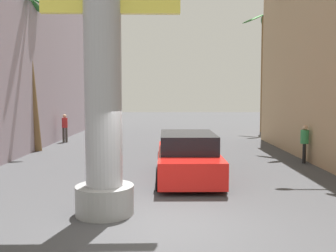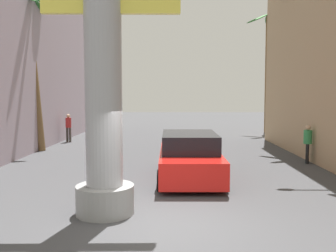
{
  "view_description": "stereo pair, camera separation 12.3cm",
  "coord_description": "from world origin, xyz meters",
  "px_view_note": "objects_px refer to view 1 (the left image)",
  "views": [
    {
      "loc": [
        0.05,
        -8.0,
        2.88
      ],
      "look_at": [
        0.0,
        3.88,
        1.89
      ],
      "focal_mm": 40.0,
      "sensor_mm": 36.0,
      "label": 1
    },
    {
      "loc": [
        0.17,
        -7.99,
        2.88
      ],
      "look_at": [
        0.0,
        3.88,
        1.89
      ],
      "focal_mm": 40.0,
      "sensor_mm": 36.0,
      "label": 2
    }
  ],
  "objects_px": {
    "street_lamp": "(336,44)",
    "palm_tree_far_right": "(265,58)",
    "neon_sign_pole": "(104,21)",
    "palm_tree_mid_right": "(291,40)",
    "palm_tree_mid_left": "(32,62)",
    "pedestrian_far_left": "(66,126)",
    "pedestrian_mid_right": "(306,141)",
    "car_lead": "(189,157)"
  },
  "relations": [
    {
      "from": "pedestrian_mid_right",
      "to": "palm_tree_far_right",
      "type": "bearing_deg",
      "value": 83.61
    },
    {
      "from": "palm_tree_mid_right",
      "to": "pedestrian_far_left",
      "type": "bearing_deg",
      "value": 168.89
    },
    {
      "from": "neon_sign_pole",
      "to": "street_lamp",
      "type": "distance_m",
      "value": 9.55
    },
    {
      "from": "car_lead",
      "to": "pedestrian_mid_right",
      "type": "height_order",
      "value": "pedestrian_mid_right"
    },
    {
      "from": "neon_sign_pole",
      "to": "street_lamp",
      "type": "height_order",
      "value": "neon_sign_pole"
    },
    {
      "from": "palm_tree_far_right",
      "to": "palm_tree_mid_left",
      "type": "bearing_deg",
      "value": -145.24
    },
    {
      "from": "pedestrian_far_left",
      "to": "palm_tree_mid_right",
      "type": "bearing_deg",
      "value": -11.11
    },
    {
      "from": "street_lamp",
      "to": "palm_tree_mid_right",
      "type": "xyz_separation_m",
      "value": [
        0.14,
        5.71,
        0.97
      ]
    },
    {
      "from": "neon_sign_pole",
      "to": "palm_tree_far_right",
      "type": "height_order",
      "value": "neon_sign_pole"
    },
    {
      "from": "neon_sign_pole",
      "to": "car_lead",
      "type": "xyz_separation_m",
      "value": [
        2.2,
        3.99,
        -3.85
      ]
    },
    {
      "from": "palm_tree_far_right",
      "to": "car_lead",
      "type": "bearing_deg",
      "value": -112.41
    },
    {
      "from": "palm_tree_far_right",
      "to": "neon_sign_pole",
      "type": "bearing_deg",
      "value": -113.77
    },
    {
      "from": "palm_tree_far_right",
      "to": "pedestrian_far_left",
      "type": "xyz_separation_m",
      "value": [
        -13.48,
        -6.19,
        -4.64
      ]
    },
    {
      "from": "neon_sign_pole",
      "to": "palm_tree_mid_right",
      "type": "height_order",
      "value": "neon_sign_pole"
    },
    {
      "from": "street_lamp",
      "to": "palm_tree_far_right",
      "type": "distance_m",
      "value": 14.44
    },
    {
      "from": "palm_tree_far_right",
      "to": "palm_tree_mid_left",
      "type": "distance_m",
      "value": 17.26
    },
    {
      "from": "palm_tree_far_right",
      "to": "street_lamp",
      "type": "bearing_deg",
      "value": -93.74
    },
    {
      "from": "car_lead",
      "to": "palm_tree_mid_left",
      "type": "bearing_deg",
      "value": 141.38
    },
    {
      "from": "palm_tree_mid_right",
      "to": "pedestrian_far_left",
      "type": "height_order",
      "value": "palm_tree_mid_right"
    },
    {
      "from": "palm_tree_mid_right",
      "to": "street_lamp",
      "type": "bearing_deg",
      "value": -91.37
    },
    {
      "from": "palm_tree_mid_left",
      "to": "palm_tree_mid_right",
      "type": "bearing_deg",
      "value": 4.89
    },
    {
      "from": "pedestrian_far_left",
      "to": "pedestrian_mid_right",
      "type": "distance_m",
      "value": 13.85
    },
    {
      "from": "car_lead",
      "to": "palm_tree_mid_right",
      "type": "relative_size",
      "value": 0.55
    },
    {
      "from": "palm_tree_mid_right",
      "to": "pedestrian_mid_right",
      "type": "height_order",
      "value": "palm_tree_mid_right"
    },
    {
      "from": "neon_sign_pole",
      "to": "pedestrian_mid_right",
      "type": "bearing_deg",
      "value": 43.02
    },
    {
      "from": "palm_tree_far_right",
      "to": "palm_tree_mid_left",
      "type": "xyz_separation_m",
      "value": [
        -14.15,
        -9.82,
        -1.13
      ]
    },
    {
      "from": "street_lamp",
      "to": "pedestrian_far_left",
      "type": "xyz_separation_m",
      "value": [
        -12.54,
        8.2,
        -3.8
      ]
    },
    {
      "from": "neon_sign_pole",
      "to": "pedestrian_mid_right",
      "type": "distance_m",
      "value": 10.62
    },
    {
      "from": "palm_tree_mid_left",
      "to": "neon_sign_pole",
      "type": "bearing_deg",
      "value": -61.79
    },
    {
      "from": "car_lead",
      "to": "palm_tree_mid_right",
      "type": "height_order",
      "value": "palm_tree_mid_right"
    },
    {
      "from": "palm_tree_mid_left",
      "to": "palm_tree_mid_right",
      "type": "distance_m",
      "value": 13.45
    },
    {
      "from": "car_lead",
      "to": "pedestrian_far_left",
      "type": "relative_size",
      "value": 3.02
    },
    {
      "from": "pedestrian_far_left",
      "to": "palm_tree_far_right",
      "type": "bearing_deg",
      "value": 24.65
    },
    {
      "from": "palm_tree_far_right",
      "to": "palm_tree_mid_right",
      "type": "height_order",
      "value": "palm_tree_mid_right"
    },
    {
      "from": "neon_sign_pole",
      "to": "car_lead",
      "type": "relative_size",
      "value": 2.0
    },
    {
      "from": "neon_sign_pole",
      "to": "car_lead",
      "type": "bearing_deg",
      "value": 61.07
    },
    {
      "from": "palm_tree_far_right",
      "to": "palm_tree_mid_right",
      "type": "relative_size",
      "value": 0.95
    },
    {
      "from": "car_lead",
      "to": "pedestrian_mid_right",
      "type": "bearing_deg",
      "value": 28.97
    },
    {
      "from": "street_lamp",
      "to": "pedestrian_mid_right",
      "type": "bearing_deg",
      "value": 111.57
    },
    {
      "from": "palm_tree_mid_right",
      "to": "pedestrian_mid_right",
      "type": "relative_size",
      "value": 5.81
    },
    {
      "from": "car_lead",
      "to": "palm_tree_far_right",
      "type": "height_order",
      "value": "palm_tree_far_right"
    },
    {
      "from": "neon_sign_pole",
      "to": "pedestrian_far_left",
      "type": "height_order",
      "value": "neon_sign_pole"
    }
  ]
}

